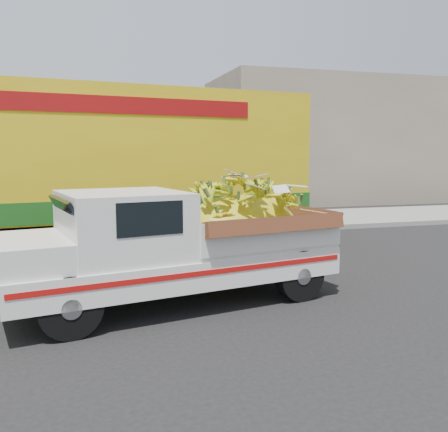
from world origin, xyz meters
name	(u,v)px	position (x,y,z in m)	size (l,w,h in m)	color
ground	(61,313)	(0.00, 0.00, 0.00)	(100.00, 100.00, 0.00)	black
curb	(66,239)	(0.00, 6.39, 0.07)	(60.00, 0.25, 0.15)	gray
sidewalk	(67,228)	(0.00, 8.49, 0.07)	(60.00, 4.00, 0.14)	gray
building_right	(351,142)	(14.00, 15.39, 3.00)	(14.00, 6.00, 6.00)	gray
pickup_truck	(197,241)	(2.12, 0.09, 0.97)	(5.43, 2.85, 1.81)	black
semi_trailer	(50,165)	(-0.22, 3.94, 2.12)	(12.04, 4.00, 3.80)	black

